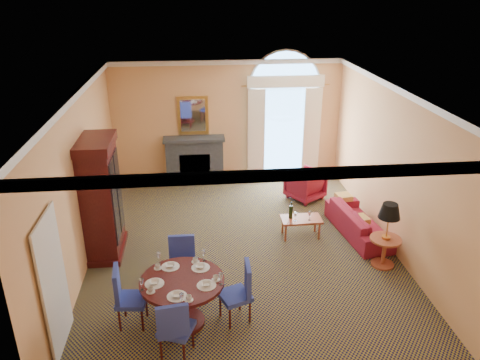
{
  "coord_description": "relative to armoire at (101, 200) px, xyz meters",
  "views": [
    {
      "loc": [
        -0.89,
        -8.16,
        5.01
      ],
      "look_at": [
        0.0,
        0.5,
        1.3
      ],
      "focal_mm": 35.0,
      "sensor_mm": 36.0,
      "label": 1
    }
  ],
  "objects": [
    {
      "name": "dining_table",
      "position": [
        1.56,
        -2.32,
        -0.53
      ],
      "size": [
        1.3,
        1.3,
        1.02
      ],
      "color": "#380D0C",
      "rests_on": "ground"
    },
    {
      "name": "sofa",
      "position": [
        5.27,
        0.17,
        -0.86
      ],
      "size": [
        1.02,
        2.04,
        0.57
      ],
      "primitive_type": "imported",
      "rotation": [
        0.0,
        0.0,
        1.71
      ],
      "color": "maroon",
      "rests_on": "ground"
    },
    {
      "name": "dining_chair_east",
      "position": [
        2.47,
        -2.31,
        -0.57
      ],
      "size": [
        0.58,
        0.58,
        1.01
      ],
      "rotation": [
        0.0,
        0.0,
        1.94
      ],
      "color": "#27369B",
      "rests_on": "ground"
    },
    {
      "name": "dining_chair_west",
      "position": [
        0.67,
        -2.24,
        -0.57
      ],
      "size": [
        0.5,
        0.49,
        1.01
      ],
      "rotation": [
        0.0,
        0.0,
        -1.67
      ],
      "color": "#27369B",
      "rests_on": "ground"
    },
    {
      "name": "side_table",
      "position": [
        5.32,
        -1.05,
        -0.31
      ],
      "size": [
        0.59,
        0.59,
        1.27
      ],
      "color": "#AC5033",
      "rests_on": "ground"
    },
    {
      "name": "armoire",
      "position": [
        0.0,
        0.0,
        0.0
      ],
      "size": [
        0.68,
        1.21,
        2.37
      ],
      "color": "#380D0C",
      "rests_on": "ground"
    },
    {
      "name": "ground",
      "position": [
        2.72,
        -0.17,
        -1.14
      ],
      "size": [
        7.5,
        7.5,
        0.0
      ],
      "primitive_type": "plane",
      "color": "#121136",
      "rests_on": "ground"
    },
    {
      "name": "dining_chair_south",
      "position": [
        1.45,
        -3.08,
        -0.57
      ],
      "size": [
        0.58,
        0.58,
        1.01
      ],
      "rotation": [
        0.0,
        0.0,
        -0.38
      ],
      "color": "#27369B",
      "rests_on": "ground"
    },
    {
      "name": "armchair",
      "position": [
        4.52,
        2.05,
        -0.78
      ],
      "size": [
        1.09,
        1.09,
        0.72
      ],
      "primitive_type": "imported",
      "rotation": [
        0.0,
        0.0,
        3.73
      ],
      "color": "maroon",
      "rests_on": "ground"
    },
    {
      "name": "coffee_table",
      "position": [
        3.98,
        0.19,
        -0.73
      ],
      "size": [
        0.85,
        0.47,
        0.8
      ],
      "rotation": [
        0.0,
        0.0,
        0.01
      ],
      "color": "#AC5033",
      "rests_on": "ground"
    },
    {
      "name": "dining_chair_north",
      "position": [
        1.54,
        -1.41,
        -0.57
      ],
      "size": [
        0.48,
        0.48,
        1.01
      ],
      "rotation": [
        0.0,
        0.0,
        3.21
      ],
      "color": "#27369B",
      "rests_on": "ground"
    },
    {
      "name": "room_envelope",
      "position": [
        2.69,
        0.49,
        1.37
      ],
      "size": [
        6.04,
        7.52,
        3.45
      ],
      "color": "#EDAF71",
      "rests_on": "ground"
    }
  ]
}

